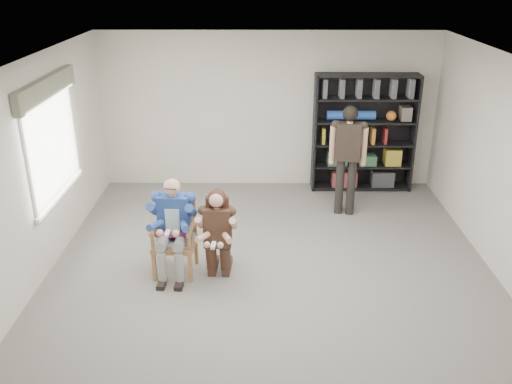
# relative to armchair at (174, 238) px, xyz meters

# --- Properties ---
(room_shell) EXTENTS (6.00, 7.00, 2.80)m
(room_shell) POSITION_rel_armchair_xyz_m (1.27, -0.31, 0.88)
(room_shell) COLOR white
(room_shell) RESTS_ON ground
(floor) EXTENTS (6.00, 7.00, 0.01)m
(floor) POSITION_rel_armchair_xyz_m (1.27, -0.31, -0.52)
(floor) COLOR slate
(floor) RESTS_ON ground
(window_left) EXTENTS (0.16, 2.00, 1.75)m
(window_left) POSITION_rel_armchair_xyz_m (-1.68, 0.69, 1.11)
(window_left) COLOR white
(window_left) RESTS_ON room_shell
(armchair) EXTENTS (0.63, 0.61, 1.03)m
(armchair) POSITION_rel_armchair_xyz_m (0.00, 0.00, 0.00)
(armchair) COLOR #AE6F36
(armchair) RESTS_ON floor
(seated_man) EXTENTS (0.63, 0.84, 1.34)m
(seated_man) POSITION_rel_armchair_xyz_m (0.00, 0.00, 0.15)
(seated_man) COLOR navy
(seated_man) RESTS_ON floor
(kneeling_woman) EXTENTS (0.57, 0.86, 1.23)m
(kneeling_woman) POSITION_rel_armchair_xyz_m (0.58, -0.12, 0.10)
(kneeling_woman) COLOR #3D261B
(kneeling_woman) RESTS_ON floor
(bookshelf) EXTENTS (1.80, 0.38, 2.10)m
(bookshelf) POSITION_rel_armchair_xyz_m (2.97, 2.97, 0.53)
(bookshelf) COLOR black
(bookshelf) RESTS_ON floor
(standing_man) EXTENTS (0.61, 0.41, 1.82)m
(standing_man) POSITION_rel_armchair_xyz_m (2.53, 1.87, 0.39)
(standing_man) COLOR black
(standing_man) RESTS_ON floor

